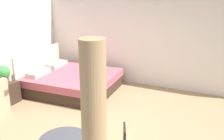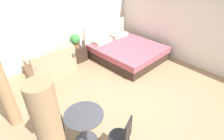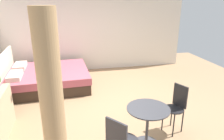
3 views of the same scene
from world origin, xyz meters
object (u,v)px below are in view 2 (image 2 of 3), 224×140
(potted_plant, at_px, (75,40))
(vase, at_px, (80,43))
(cafe_chair_near_couch, at_px, (45,116))
(couch, at_px, (52,65))
(nightstand, at_px, (79,53))
(bed, at_px, (126,51))
(balcony_table, at_px, (85,123))
(cafe_chair_near_window, at_px, (123,135))

(potted_plant, height_order, vase, potted_plant)
(cafe_chair_near_couch, bearing_deg, potted_plant, 46.94)
(couch, height_order, nightstand, couch)
(bed, height_order, nightstand, bed)
(nightstand, relative_size, potted_plant, 1.17)
(bed, relative_size, cafe_chair_near_couch, 2.60)
(bed, bearing_deg, potted_plant, 147.87)
(nightstand, bearing_deg, balcony_table, -120.60)
(couch, relative_size, balcony_table, 1.89)
(potted_plant, distance_m, cafe_chair_near_window, 3.77)
(nightstand, bearing_deg, bed, -35.37)
(vase, bearing_deg, cafe_chair_near_window, -112.95)
(balcony_table, xyz_separation_m, cafe_chair_near_window, (0.31, -0.70, 0.05))
(vase, distance_m, balcony_table, 3.42)
(nightstand, distance_m, balcony_table, 3.36)
(balcony_table, distance_m, cafe_chair_near_window, 0.76)
(couch, relative_size, potted_plant, 2.97)
(bed, height_order, balcony_table, bed)
(potted_plant, height_order, cafe_chair_near_couch, potted_plant)
(couch, height_order, potted_plant, potted_plant)
(nightstand, xyz_separation_m, balcony_table, (-1.71, -2.88, 0.23))
(balcony_table, relative_size, cafe_chair_near_window, 0.78)
(nightstand, bearing_deg, potted_plant, -154.62)
(cafe_chair_near_couch, bearing_deg, nightstand, 46.20)
(vase, bearing_deg, bed, -38.11)
(nightstand, bearing_deg, cafe_chair_near_couch, -133.80)
(vase, bearing_deg, couch, -172.65)
(potted_plant, bearing_deg, nightstand, 25.38)
(bed, bearing_deg, cafe_chair_near_couch, -159.37)
(bed, distance_m, cafe_chair_near_window, 3.81)
(bed, height_order, potted_plant, bed)
(bed, height_order, cafe_chair_near_couch, bed)
(bed, relative_size, couch, 1.73)
(balcony_table, bearing_deg, nightstand, 59.40)
(balcony_table, height_order, cafe_chair_near_couch, cafe_chair_near_couch)
(bed, xyz_separation_m, couch, (-2.39, 0.81, 0.02))
(vase, height_order, cafe_chair_near_couch, cafe_chair_near_couch)
(vase, xyz_separation_m, balcony_table, (-1.83, -2.89, -0.13))
(vase, xyz_separation_m, cafe_chair_near_window, (-1.52, -3.59, -0.07))
(couch, bearing_deg, balcony_table, -103.48)
(balcony_table, relative_size, cafe_chair_near_couch, 0.80)
(potted_plant, bearing_deg, cafe_chair_near_couch, -133.06)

